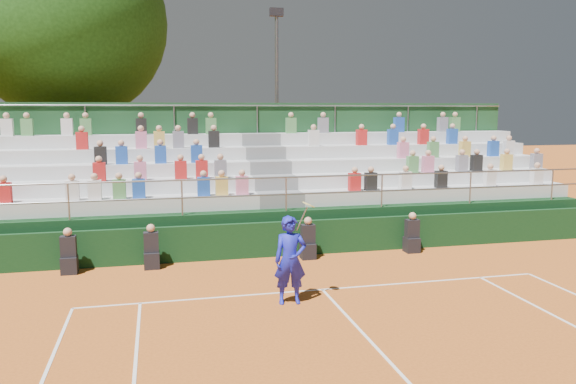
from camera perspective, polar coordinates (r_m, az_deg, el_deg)
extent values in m
plane|color=#BF5E1F|center=(13.27, 3.51, -9.88)|extent=(90.00, 90.00, 0.00)
cube|color=white|center=(13.27, 3.51, -9.86)|extent=(11.00, 0.06, 0.01)
cube|color=white|center=(10.45, 8.74, -15.13)|extent=(0.06, 6.40, 0.01)
cube|color=black|center=(16.12, 0.24, -4.73)|extent=(20.00, 0.15, 1.00)
cube|color=black|center=(15.49, -21.31, -6.92)|extent=(0.40, 0.40, 0.44)
cube|color=black|center=(15.38, -21.41, -5.19)|extent=(0.38, 0.25, 0.55)
sphere|color=tan|center=(15.30, -21.49, -3.81)|extent=(0.22, 0.22, 0.22)
cube|color=black|center=(15.33, -13.66, -6.74)|extent=(0.40, 0.40, 0.44)
cube|color=black|center=(15.21, -13.73, -4.99)|extent=(0.38, 0.25, 0.55)
sphere|color=tan|center=(15.13, -13.78, -3.59)|extent=(0.22, 0.22, 0.22)
cube|color=black|center=(15.85, 2.03, -6.00)|extent=(0.40, 0.40, 0.44)
cube|color=black|center=(15.74, 2.04, -4.30)|extent=(0.38, 0.25, 0.55)
sphere|color=tan|center=(15.66, 2.05, -2.95)|extent=(0.22, 0.22, 0.22)
cube|color=black|center=(16.94, 12.44, -5.25)|extent=(0.40, 0.40, 0.44)
cube|color=black|center=(16.83, 12.49, -3.66)|extent=(0.38, 0.25, 0.55)
sphere|color=tan|center=(16.76, 12.54, -2.39)|extent=(0.22, 0.22, 0.22)
cube|color=black|center=(19.06, -1.93, -2.37)|extent=(20.00, 5.20, 1.20)
cube|color=silver|center=(17.00, -18.76, -1.36)|extent=(9.30, 0.85, 0.42)
cube|color=silver|center=(19.16, 14.97, -0.14)|extent=(9.30, 0.85, 0.42)
cube|color=slate|center=(17.30, -0.85, -0.75)|extent=(1.40, 0.85, 0.42)
cube|color=silver|center=(17.77, -18.57, 0.42)|extent=(9.30, 0.85, 0.42)
cube|color=silver|center=(19.85, 13.87, 1.41)|extent=(9.30, 0.85, 0.42)
cube|color=slate|center=(18.07, -1.43, 0.98)|extent=(1.40, 0.85, 0.42)
cube|color=silver|center=(18.56, -18.39, 2.06)|extent=(9.30, 0.85, 0.42)
cube|color=silver|center=(20.56, 12.83, 2.86)|extent=(9.30, 0.85, 0.42)
cube|color=slate|center=(18.84, -1.97, 2.57)|extent=(1.40, 0.85, 0.42)
cube|color=silver|center=(19.37, -18.23, 3.56)|extent=(9.30, 0.85, 0.42)
cube|color=silver|center=(21.29, 11.87, 4.20)|extent=(9.30, 0.85, 0.42)
cube|color=slate|center=(19.64, -2.46, 4.04)|extent=(1.40, 0.85, 0.42)
cube|color=silver|center=(20.19, -18.08, 4.95)|extent=(9.30, 0.85, 0.42)
cube|color=silver|center=(22.04, 10.97, 5.46)|extent=(9.30, 0.85, 0.42)
cube|color=slate|center=(20.45, -2.91, 5.38)|extent=(1.40, 0.85, 0.42)
cube|color=#194221|center=(21.03, -3.15, 3.03)|extent=(20.00, 0.12, 4.40)
cylinder|color=gray|center=(16.35, -0.20, 1.51)|extent=(20.00, 0.05, 0.05)
cylinder|color=gray|center=(20.84, -3.15, 8.77)|extent=(20.00, 0.05, 0.05)
cube|color=red|center=(17.19, -26.87, -0.07)|extent=(0.36, 0.24, 0.56)
cube|color=silver|center=(16.85, -21.05, 0.13)|extent=(0.36, 0.24, 0.56)
cube|color=silver|center=(16.78, -19.03, 0.20)|extent=(0.36, 0.24, 0.56)
cube|color=#4C8C4C|center=(16.73, -16.75, 0.27)|extent=(0.36, 0.24, 0.56)
cube|color=#1E4CB2|center=(16.70, -14.91, 0.34)|extent=(0.36, 0.24, 0.56)
cube|color=#1E4CB2|center=(16.74, -8.57, 0.55)|extent=(0.36, 0.24, 0.56)
cube|color=gold|center=(16.79, -6.74, 0.61)|extent=(0.36, 0.24, 0.56)
cube|color=pink|center=(16.87, -4.69, 0.67)|extent=(0.36, 0.24, 0.56)
cube|color=red|center=(17.56, -18.61, 1.94)|extent=(0.36, 0.24, 0.56)
cube|color=pink|center=(17.49, -14.77, 2.08)|extent=(0.36, 0.24, 0.56)
cube|color=red|center=(17.50, -10.84, 2.21)|extent=(0.36, 0.24, 0.56)
cube|color=red|center=(17.54, -8.75, 2.28)|extent=(0.36, 0.24, 0.56)
cube|color=slate|center=(17.59, -6.87, 2.33)|extent=(0.36, 0.24, 0.56)
cube|color=black|center=(18.37, -18.50, 3.53)|extent=(0.36, 0.24, 0.56)
cube|color=#1E4CB2|center=(18.32, -16.54, 3.61)|extent=(0.36, 0.24, 0.56)
cube|color=#1E4CB2|center=(18.29, -12.82, 3.74)|extent=(0.36, 0.24, 0.56)
cube|color=#1E4CB2|center=(18.34, -9.27, 3.85)|extent=(0.36, 0.24, 0.56)
cube|color=red|center=(19.25, -20.19, 4.91)|extent=(0.36, 0.24, 0.56)
cube|color=pink|center=(19.12, -14.69, 5.13)|extent=(0.36, 0.24, 0.56)
cube|color=gold|center=(19.11, -12.94, 5.19)|extent=(0.36, 0.24, 0.56)
cube|color=slate|center=(19.13, -11.08, 5.24)|extent=(0.36, 0.24, 0.56)
cube|color=black|center=(19.21, -7.54, 5.34)|extent=(0.36, 0.24, 0.56)
cube|color=silver|center=(20.49, -26.64, 5.89)|extent=(0.36, 0.24, 0.56)
cube|color=#4C8C4C|center=(20.36, -24.97, 5.99)|extent=(0.36, 0.24, 0.56)
cube|color=silver|center=(20.15, -21.52, 6.17)|extent=(0.36, 0.24, 0.56)
cube|color=#4C8C4C|center=(20.08, -19.84, 6.25)|extent=(0.36, 0.24, 0.56)
cube|color=black|center=(19.95, -14.67, 6.46)|extent=(0.36, 0.24, 0.56)
cube|color=black|center=(19.99, -9.67, 6.61)|extent=(0.36, 0.24, 0.56)
cube|color=#4C8C4C|center=(20.04, -7.83, 6.66)|extent=(0.36, 0.24, 0.56)
cube|color=red|center=(17.75, 6.77, 1.02)|extent=(0.36, 0.24, 0.56)
cube|color=black|center=(17.94, 8.40, 1.07)|extent=(0.36, 0.24, 0.56)
cube|color=silver|center=(18.41, 11.83, 1.17)|extent=(0.36, 0.24, 0.56)
cube|color=black|center=(18.97, 15.27, 1.26)|extent=(0.36, 0.24, 0.56)
cube|color=silver|center=(19.88, 19.82, 1.37)|extent=(0.36, 0.24, 0.56)
cube|color=silver|center=(20.91, 23.94, 1.47)|extent=(0.36, 0.24, 0.56)
cube|color=#4C8C4C|center=(19.40, 12.53, 2.75)|extent=(0.36, 0.24, 0.56)
cube|color=pink|center=(19.65, 14.02, 2.77)|extent=(0.36, 0.24, 0.56)
cube|color=slate|center=(20.27, 17.24, 2.81)|extent=(0.36, 0.24, 0.56)
cube|color=black|center=(20.55, 18.58, 2.82)|extent=(0.36, 0.24, 0.56)
cube|color=gold|center=(21.20, 21.30, 2.84)|extent=(0.36, 0.24, 0.56)
cube|color=slate|center=(21.90, 23.91, 2.86)|extent=(0.36, 0.24, 0.56)
cube|color=pink|center=(20.14, 11.60, 4.18)|extent=(0.36, 0.24, 0.56)
cube|color=#4C8C4C|center=(20.65, 14.51, 4.19)|extent=(0.36, 0.24, 0.56)
cube|color=gold|center=(21.26, 17.51, 4.18)|extent=(0.36, 0.24, 0.56)
cube|color=#1E4CB2|center=(21.87, 20.12, 4.16)|extent=(0.36, 0.24, 0.56)
cube|color=silver|center=(22.23, 21.49, 4.15)|extent=(0.36, 0.24, 0.56)
cube|color=silver|center=(19.86, 2.61, 5.50)|extent=(0.36, 0.24, 0.56)
cube|color=red|center=(20.42, 7.47, 5.52)|extent=(0.36, 0.24, 0.56)
cube|color=#1E4CB2|center=(20.88, 10.60, 5.51)|extent=(0.36, 0.24, 0.56)
cube|color=red|center=(21.40, 13.57, 5.48)|extent=(0.36, 0.24, 0.56)
cube|color=#1E4CB2|center=(21.95, 16.32, 5.45)|extent=(0.36, 0.24, 0.56)
cube|color=#4C8C4C|center=(20.51, 0.31, 6.78)|extent=(0.36, 0.24, 0.56)
cube|color=slate|center=(20.83, 3.59, 6.78)|extent=(0.36, 0.24, 0.56)
cube|color=#1E4CB2|center=(21.89, 11.19, 6.72)|extent=(0.36, 0.24, 0.56)
cube|color=slate|center=(22.70, 15.43, 6.63)|extent=(0.36, 0.24, 0.56)
cube|color=#4C8C4C|center=(22.96, 16.57, 6.60)|extent=(0.36, 0.24, 0.56)
imported|color=#191FBF|center=(12.11, 0.23, -6.93)|extent=(0.73, 0.51, 1.91)
cylinder|color=gray|center=(11.97, 1.40, -2.73)|extent=(0.26, 0.03, 0.51)
cylinder|color=#E5D866|center=(11.95, 2.10, -1.29)|extent=(0.26, 0.28, 0.14)
cylinder|color=#382214|center=(25.00, -20.99, 3.40)|extent=(0.50, 0.50, 4.45)
sphere|color=#143B10|center=(25.17, -21.66, 15.81)|extent=(8.01, 8.01, 8.01)
cylinder|color=gray|center=(25.54, -1.15, 8.28)|extent=(0.16, 0.16, 8.22)
cube|color=black|center=(25.89, -1.18, 17.80)|extent=(0.60, 0.25, 0.35)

